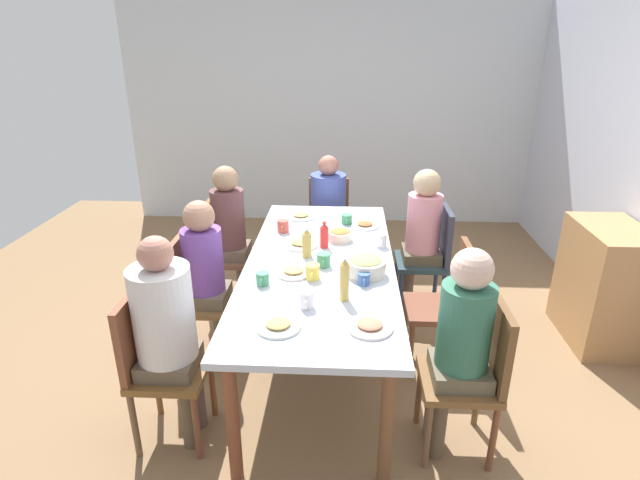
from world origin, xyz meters
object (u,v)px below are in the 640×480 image
(chair_1, at_px, (221,250))
(bottle_2, at_px, (307,243))
(person_2, at_px, (166,324))
(plate_4, at_px, (301,216))
(plate_1, at_px, (370,326))
(cup_3, at_px, (262,279))
(plate_5, at_px, (278,325))
(cup_4, at_px, (381,240))
(person_3, at_px, (422,230))
(cup_6, at_px, (283,226))
(dining_table, at_px, (320,271))
(chair_2, at_px, (155,360))
(chair_5, at_px, (328,220))
(chair_0, at_px, (475,370))
(chair_6, at_px, (448,300))
(chair_4, at_px, (195,294))
(bowl_0, at_px, (366,266))
(cup_0, at_px, (364,279))
(person_5, at_px, (328,204))
(plate_2, at_px, (365,225))
(cup_1, at_px, (307,299))
(cup_7, at_px, (347,219))
(chair_3, at_px, (431,254))
(bottle_0, at_px, (324,236))
(cup_5, at_px, (324,260))
(plate_0, at_px, (294,272))
(person_4, at_px, (206,269))
(bowl_1, at_px, (340,235))
(plate_3, at_px, (301,244))
(bottle_1, at_px, (345,280))
(person_1, at_px, (230,226))
(person_0, at_px, (461,336))
(cup_2, at_px, (312,272))
(side_cabinet, at_px, (603,285))

(chair_1, xyz_separation_m, bottle_2, (0.70, 0.77, 0.36))
(person_2, bearing_deg, plate_4, 160.32)
(plate_1, xyz_separation_m, bottle_2, (-0.87, -0.39, 0.08))
(cup_3, distance_m, bottle_2, 0.49)
(plate_5, height_order, cup_4, cup_4)
(person_3, bearing_deg, cup_6, -77.03)
(person_3, distance_m, cup_3, 1.57)
(dining_table, distance_m, person_2, 1.09)
(dining_table, height_order, chair_2, chair_2)
(chair_5, distance_m, cup_4, 1.36)
(chair_0, bearing_deg, chair_6, 180.00)
(dining_table, bearing_deg, cup_6, -149.28)
(chair_4, relative_size, bowl_0, 3.59)
(cup_0, distance_m, cup_4, 0.61)
(person_5, bearing_deg, plate_2, 22.08)
(chair_2, height_order, cup_1, chair_2)
(chair_4, xyz_separation_m, cup_7, (-0.72, 1.04, 0.30))
(chair_3, distance_m, plate_2, 0.62)
(chair_6, relative_size, bottle_0, 4.71)
(chair_5, height_order, plate_2, chair_5)
(cup_5, bearing_deg, cup_1, -7.31)
(plate_0, height_order, cup_6, cup_6)
(chair_0, distance_m, plate_5, 1.07)
(person_4, distance_m, bottle_0, 0.84)
(dining_table, xyz_separation_m, person_4, (0.00, -0.77, -0.00))
(cup_4, height_order, cup_6, cup_4)
(bowl_1, bearing_deg, plate_3, -66.51)
(chair_3, bearing_deg, plate_2, -79.11)
(chair_1, distance_m, plate_2, 1.22)
(person_2, relative_size, plate_2, 5.84)
(chair_6, distance_m, plate_0, 1.07)
(chair_3, height_order, plate_5, chair_3)
(person_3, relative_size, bottle_1, 4.66)
(bowl_0, distance_m, cup_7, 0.91)
(chair_2, bearing_deg, cup_7, 145.10)
(person_1, bearing_deg, bowl_1, 66.46)
(bowl_1, bearing_deg, plate_0, -26.08)
(plate_4, distance_m, cup_1, 1.46)
(dining_table, distance_m, plate_4, 0.87)
(plate_0, bearing_deg, plate_2, 151.29)
(cup_5, height_order, bottle_0, bottle_0)
(chair_6, bearing_deg, person_2, -64.96)
(chair_5, relative_size, chair_6, 1.00)
(person_0, bearing_deg, cup_3, -110.48)
(person_5, bearing_deg, cup_5, 1.05)
(person_3, bearing_deg, chair_2, -46.90)
(plate_1, height_order, cup_2, cup_2)
(person_5, relative_size, plate_4, 5.34)
(dining_table, bearing_deg, chair_5, 180.00)
(cup_4, xyz_separation_m, side_cabinet, (-0.13, 1.66, -0.38))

